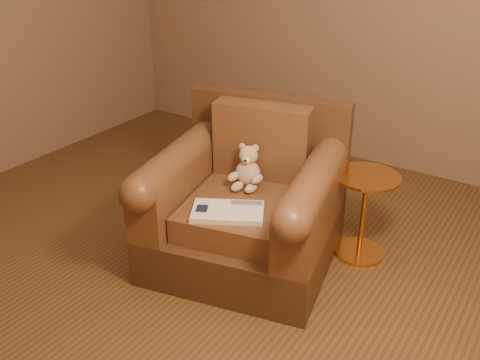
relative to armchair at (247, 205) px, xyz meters
The scene contains 5 objects.
floor 0.52m from the armchair, 138.83° to the right, with size 4.00×4.00×0.00m, color brown.
armchair is the anchor object (origin of this frame).
teddy_bear 0.20m from the armchair, 123.42° to the left, with size 0.19×0.22×0.26m.
guidebook 0.29m from the armchair, 79.91° to the right, with size 0.44×0.39×0.03m.
side_table 0.69m from the armchair, 34.47° to the left, with size 0.38×0.38×0.53m.
Camera 1 is at (1.76, -2.04, 1.86)m, focal length 40.00 mm.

